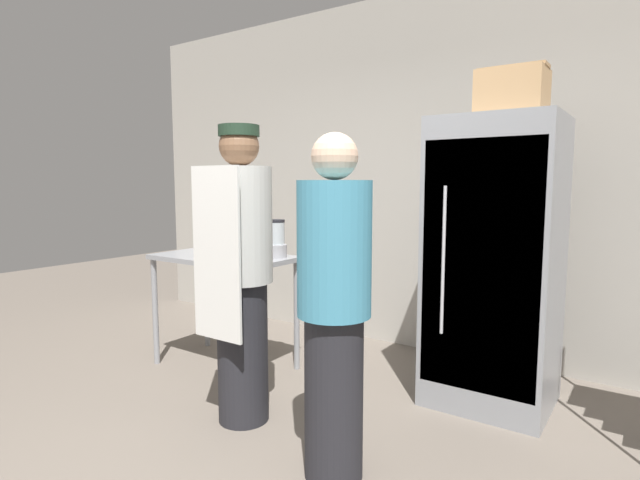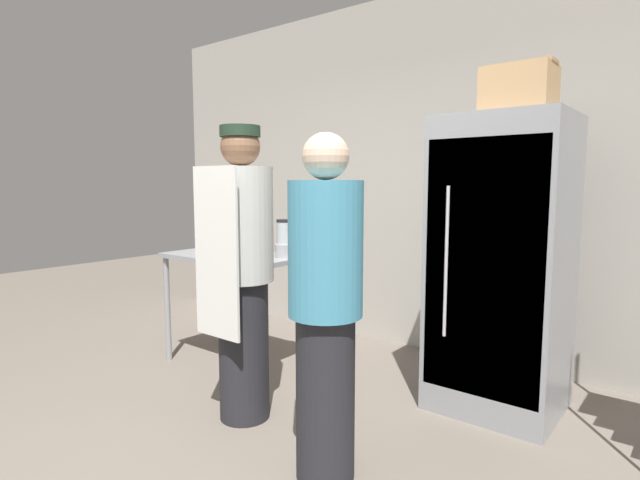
{
  "view_description": "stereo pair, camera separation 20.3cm",
  "coord_description": "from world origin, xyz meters",
  "px_view_note": "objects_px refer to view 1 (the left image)",
  "views": [
    {
      "loc": [
        1.62,
        -1.6,
        1.42
      ],
      "look_at": [
        -0.01,
        0.78,
        1.1
      ],
      "focal_mm": 28.0,
      "sensor_mm": 36.0,
      "label": 1
    },
    {
      "loc": [
        1.78,
        -1.48,
        1.42
      ],
      "look_at": [
        -0.01,
        0.78,
        1.1
      ],
      "focal_mm": 28.0,
      "sensor_mm": 36.0,
      "label": 2
    }
  ],
  "objects_px": {
    "refrigerator": "(494,264)",
    "person_customer": "(334,307)",
    "cardboard_storage_box": "(512,92)",
    "blender_pitcher": "(277,241)",
    "donut_box": "(229,250)",
    "person_baker": "(241,271)"
  },
  "relations": [
    {
      "from": "blender_pitcher",
      "to": "cardboard_storage_box",
      "type": "bearing_deg",
      "value": 11.51
    },
    {
      "from": "cardboard_storage_box",
      "to": "person_customer",
      "type": "distance_m",
      "value": 1.72
    },
    {
      "from": "refrigerator",
      "to": "person_customer",
      "type": "distance_m",
      "value": 1.34
    },
    {
      "from": "refrigerator",
      "to": "person_baker",
      "type": "relative_size",
      "value": 1.04
    },
    {
      "from": "refrigerator",
      "to": "cardboard_storage_box",
      "type": "xyz_separation_m",
      "value": [
        0.08,
        -0.07,
        1.05
      ]
    },
    {
      "from": "person_baker",
      "to": "person_customer",
      "type": "distance_m",
      "value": 0.79
    },
    {
      "from": "refrigerator",
      "to": "person_customer",
      "type": "bearing_deg",
      "value": -106.86
    },
    {
      "from": "donut_box",
      "to": "person_customer",
      "type": "relative_size",
      "value": 0.16
    },
    {
      "from": "blender_pitcher",
      "to": "donut_box",
      "type": "bearing_deg",
      "value": -154.71
    },
    {
      "from": "person_customer",
      "to": "refrigerator",
      "type": "bearing_deg",
      "value": 73.14
    },
    {
      "from": "cardboard_storage_box",
      "to": "refrigerator",
      "type": "bearing_deg",
      "value": 141.27
    },
    {
      "from": "person_baker",
      "to": "blender_pitcher",
      "type": "bearing_deg",
      "value": 113.7
    },
    {
      "from": "cardboard_storage_box",
      "to": "person_customer",
      "type": "height_order",
      "value": "cardboard_storage_box"
    },
    {
      "from": "refrigerator",
      "to": "person_baker",
      "type": "bearing_deg",
      "value": -136.26
    },
    {
      "from": "person_baker",
      "to": "person_customer",
      "type": "height_order",
      "value": "person_baker"
    },
    {
      "from": "refrigerator",
      "to": "donut_box",
      "type": "distance_m",
      "value": 1.89
    },
    {
      "from": "refrigerator",
      "to": "blender_pitcher",
      "type": "xyz_separation_m",
      "value": [
        -1.47,
        -0.38,
        0.09
      ]
    },
    {
      "from": "cardboard_storage_box",
      "to": "person_customer",
      "type": "bearing_deg",
      "value": -111.13
    },
    {
      "from": "blender_pitcher",
      "to": "cardboard_storage_box",
      "type": "relative_size",
      "value": 0.73
    },
    {
      "from": "donut_box",
      "to": "person_baker",
      "type": "height_order",
      "value": "person_baker"
    },
    {
      "from": "donut_box",
      "to": "blender_pitcher",
      "type": "height_order",
      "value": "blender_pitcher"
    },
    {
      "from": "blender_pitcher",
      "to": "person_baker",
      "type": "bearing_deg",
      "value": -66.3
    }
  ]
}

